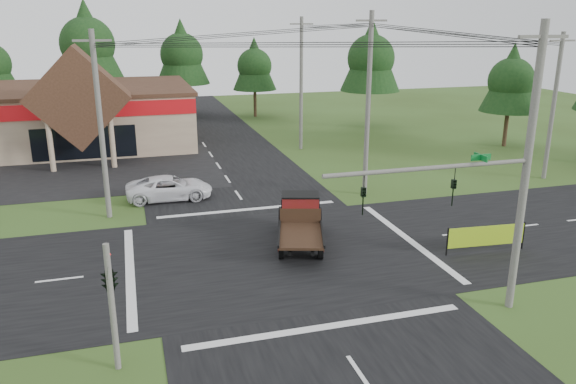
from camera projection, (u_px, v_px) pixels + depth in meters
name	position (u px, v px, depth m)	size (l,w,h in m)	color
ground	(279.00, 255.00, 27.31)	(120.00, 120.00, 0.00)	#314619
road_ns	(279.00, 254.00, 27.31)	(12.00, 120.00, 0.02)	black
road_ew	(279.00, 254.00, 27.31)	(120.00, 12.00, 0.02)	black
parking_apron	(26.00, 176.00, 41.04)	(28.00, 14.00, 0.02)	black
cvs_building	(19.00, 116.00, 49.48)	(30.40, 18.20, 9.19)	gray
traffic_signal_mast	(483.00, 205.00, 20.67)	(8.12, 0.24, 7.00)	#595651
traffic_signal_corner	(108.00, 268.00, 17.56)	(0.53, 2.48, 4.40)	#595651
utility_pole_nr	(526.00, 170.00, 20.75)	(2.00, 0.30, 11.00)	#595651
utility_pole_nw	(101.00, 125.00, 30.95)	(2.00, 0.30, 10.50)	#595651
utility_pole_ne	(368.00, 104.00, 35.04)	(2.00, 0.30, 11.50)	#595651
utility_pole_far	(553.00, 106.00, 38.94)	(2.00, 0.30, 10.20)	#595651
utility_pole_n	(301.00, 83.00, 47.94)	(2.00, 0.30, 11.20)	#595651
tree_row_c	(87.00, 41.00, 59.74)	(7.28, 7.28, 13.13)	#332316
tree_row_d	(182.00, 52.00, 63.70)	(6.16, 6.16, 11.11)	#332316
tree_row_e	(254.00, 64.00, 64.38)	(5.04, 5.04, 9.09)	#332316
tree_side_ne	(371.00, 56.00, 57.45)	(6.16, 6.16, 11.11)	#332316
tree_side_e_near	(511.00, 78.00, 48.95)	(5.04, 5.04, 9.09)	#332316
antique_flatbed_truck	(301.00, 223.00, 28.14)	(2.19, 5.74, 2.40)	#62160E
roadside_banner	(486.00, 239.00, 27.40)	(4.17, 0.12, 1.43)	#85AD17
white_pickup	(169.00, 188.00, 35.55)	(2.47, 5.36, 1.49)	white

